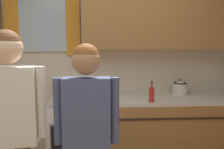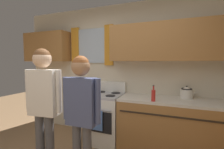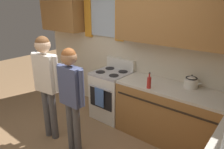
{
  "view_description": "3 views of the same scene",
  "coord_description": "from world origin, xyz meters",
  "px_view_note": "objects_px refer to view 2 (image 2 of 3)",
  "views": [
    {
      "loc": [
        0.03,
        -1.25,
        1.54
      ],
      "look_at": [
        0.15,
        0.9,
        1.27
      ],
      "focal_mm": 36.62,
      "sensor_mm": 36.0,
      "label": 1
    },
    {
      "loc": [
        0.91,
        -1.12,
        1.49
      ],
      "look_at": [
        0.05,
        1.06,
        1.31
      ],
      "focal_mm": 25.47,
      "sensor_mm": 36.0,
      "label": 2
    },
    {
      "loc": [
        2.0,
        -1.28,
        2.13
      ],
      "look_at": [
        0.12,
        1.06,
        1.07
      ],
      "focal_mm": 33.7,
      "sensor_mm": 36.0,
      "label": 3
    }
  ],
  "objects_px": {
    "bottle_sauce_red": "(153,95)",
    "adult_left": "(43,97)",
    "stovetop_kettle": "(187,92)",
    "adult_in_plaid": "(81,106)",
    "stove_oven": "(106,117)"
  },
  "relations": [
    {
      "from": "adult_in_plaid",
      "to": "stovetop_kettle",
      "type": "bearing_deg",
      "value": 47.76
    },
    {
      "from": "bottle_sauce_red",
      "to": "adult_in_plaid",
      "type": "xyz_separation_m",
      "value": [
        -0.7,
        -0.89,
        -0.01
      ]
    },
    {
      "from": "bottle_sauce_red",
      "to": "stovetop_kettle",
      "type": "xyz_separation_m",
      "value": [
        0.48,
        0.4,
        0.0
      ]
    },
    {
      "from": "bottle_sauce_red",
      "to": "adult_in_plaid",
      "type": "height_order",
      "value": "adult_in_plaid"
    },
    {
      "from": "adult_left",
      "to": "adult_in_plaid",
      "type": "bearing_deg",
      "value": 0.27
    },
    {
      "from": "stove_oven",
      "to": "adult_left",
      "type": "bearing_deg",
      "value": -107.36
    },
    {
      "from": "adult_left",
      "to": "adult_in_plaid",
      "type": "height_order",
      "value": "adult_left"
    },
    {
      "from": "bottle_sauce_red",
      "to": "adult_in_plaid",
      "type": "bearing_deg",
      "value": -128.01
    },
    {
      "from": "stovetop_kettle",
      "to": "adult_left",
      "type": "xyz_separation_m",
      "value": [
        -1.73,
        -1.3,
        0.05
      ]
    },
    {
      "from": "stovetop_kettle",
      "to": "adult_left",
      "type": "bearing_deg",
      "value": -143.19
    },
    {
      "from": "stove_oven",
      "to": "adult_in_plaid",
      "type": "relative_size",
      "value": 0.7
    },
    {
      "from": "adult_left",
      "to": "adult_in_plaid",
      "type": "xyz_separation_m",
      "value": [
        0.56,
        0.0,
        -0.06
      ]
    },
    {
      "from": "bottle_sauce_red",
      "to": "adult_left",
      "type": "xyz_separation_m",
      "value": [
        -1.25,
        -0.89,
        0.05
      ]
    },
    {
      "from": "stovetop_kettle",
      "to": "adult_in_plaid",
      "type": "height_order",
      "value": "adult_in_plaid"
    },
    {
      "from": "adult_left",
      "to": "stove_oven",
      "type": "bearing_deg",
      "value": 72.64
    }
  ]
}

